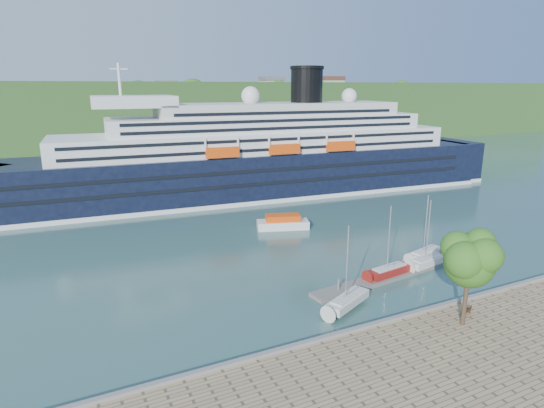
% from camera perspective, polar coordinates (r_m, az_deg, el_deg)
% --- Properties ---
extents(ground, '(400.00, 400.00, 0.00)m').
position_cam_1_polar(ground, '(48.27, 17.03, -14.08)').
color(ground, '#315750').
rests_on(ground, ground).
extents(far_hillside, '(400.00, 50.00, 24.00)m').
position_cam_1_polar(far_hillside, '(178.19, -16.43, 10.60)').
color(far_hillside, '#2E4E1F').
rests_on(far_hillside, ground).
extents(quay_coping, '(220.00, 0.50, 0.30)m').
position_cam_1_polar(quay_coping, '(47.61, 17.30, -12.96)').
color(quay_coping, slate).
rests_on(quay_coping, promenade).
extents(cruise_ship, '(120.14, 26.18, 26.76)m').
position_cam_1_polar(cruise_ship, '(95.00, -2.65, 8.99)').
color(cruise_ship, black).
rests_on(cruise_ship, ground).
extents(park_bench, '(1.60, 1.09, 0.95)m').
position_cam_1_polar(park_bench, '(49.17, 23.16, -12.17)').
color(park_bench, '#452513').
rests_on(park_bench, promenade).
extents(promenade_tree, '(6.10, 6.10, 10.10)m').
position_cam_1_polar(promenade_tree, '(45.39, 23.40, -8.12)').
color(promenade_tree, '#2E5F19').
rests_on(promenade_tree, promenade).
extents(floating_pontoon, '(19.68, 4.45, 0.43)m').
position_cam_1_polar(floating_pontoon, '(56.68, 13.41, -9.13)').
color(floating_pontoon, gray).
rests_on(floating_pontoon, ground).
extents(sailboat_white_near, '(6.98, 4.58, 8.80)m').
position_cam_1_polar(sailboat_white_near, '(47.68, 9.65, -8.12)').
color(sailboat_white_near, silver).
rests_on(sailboat_white_near, ground).
extents(sailboat_red, '(6.92, 2.75, 8.70)m').
position_cam_1_polar(sailboat_red, '(56.31, 14.74, -4.86)').
color(sailboat_red, maroon).
rests_on(sailboat_red, ground).
extents(sailboat_white_far, '(6.88, 3.00, 8.60)m').
position_cam_1_polar(sailboat_white_far, '(60.81, 19.21, -3.80)').
color(sailboat_white_far, silver).
rests_on(sailboat_white_far, ground).
extents(tender_launch, '(8.93, 5.42, 2.33)m').
position_cam_1_polar(tender_launch, '(74.17, 1.37, -2.23)').
color(tender_launch, '#E7480D').
rests_on(tender_launch, ground).
extents(sailboat_extra, '(6.87, 3.37, 8.55)m').
position_cam_1_polar(sailboat_extra, '(63.50, 18.92, -3.03)').
color(sailboat_extra, silver).
rests_on(sailboat_extra, ground).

